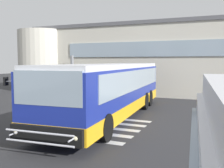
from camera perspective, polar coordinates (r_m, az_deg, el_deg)
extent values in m
cube|color=#2B2B2D|center=(16.23, -3.90, -5.16)|extent=(80.00, 90.00, 0.02)
cube|color=silver|center=(10.17, -9.27, -11.24)|extent=(4.40, 0.36, 0.01)
cube|color=silver|center=(10.91, -6.70, -10.09)|extent=(4.40, 0.36, 0.01)
cube|color=silver|center=(11.68, -4.49, -9.08)|extent=(4.40, 0.36, 0.01)
cube|color=silver|center=(12.46, -2.56, -8.18)|extent=(4.40, 0.36, 0.01)
cube|color=silver|center=(13.26, -0.86, -7.37)|extent=(4.40, 0.36, 0.01)
cube|color=beige|center=(27.23, 7.62, 4.97)|extent=(18.77, 12.00, 5.76)
cube|color=#56565B|center=(27.40, 7.69, 11.33)|extent=(18.97, 12.20, 0.30)
cylinder|color=beige|center=(26.28, -14.90, 4.86)|extent=(4.40, 4.40, 5.76)
cube|color=black|center=(24.14, -9.99, 0.96)|extent=(1.80, 0.16, 2.40)
cube|color=#8C9EAD|center=(21.17, 5.89, 7.51)|extent=(12.77, 0.10, 1.20)
cylinder|color=slate|center=(23.10, -8.59, 1.97)|extent=(0.28, 0.28, 3.34)
cube|color=navy|center=(13.34, -0.16, -1.11)|extent=(3.35, 11.81, 2.15)
cube|color=#F2AD19|center=(13.45, -0.16, -4.50)|extent=(3.40, 11.86, 0.55)
cube|color=silver|center=(13.27, -0.16, 3.94)|extent=(3.24, 11.61, 0.20)
cube|color=#8C9EAD|center=(8.08, -13.78, -0.89)|extent=(2.35, 0.28, 1.05)
cube|color=#8C9EAD|center=(13.23, 5.57, 0.99)|extent=(0.77, 10.44, 0.95)
cube|color=#8C9EAD|center=(14.05, -4.75, 1.22)|extent=(0.77, 10.44, 0.95)
cube|color=black|center=(8.05, -13.83, 1.63)|extent=(2.15, 0.25, 0.28)
cube|color=black|center=(8.23, -14.08, -10.69)|extent=(2.46, 0.37, 0.52)
sphere|color=beige|center=(7.69, -7.71, -11.53)|extent=(0.18, 0.18, 0.18)
sphere|color=beige|center=(8.78, -19.92, -9.71)|extent=(0.18, 0.18, 0.18)
cylinder|color=#B7B7BF|center=(9.12, -21.04, 0.52)|extent=(0.40, 0.08, 0.05)
cube|color=black|center=(9.25, -21.99, 0.54)|extent=(0.05, 0.20, 0.28)
cylinder|color=black|center=(9.37, -1.50, -9.44)|extent=(0.37, 1.02, 1.00)
cylinder|color=black|center=(10.41, -13.84, -8.13)|extent=(0.37, 1.02, 1.00)
cylinder|color=black|center=(15.67, 7.09, -3.66)|extent=(0.37, 1.02, 1.00)
cylinder|color=black|center=(16.31, -1.02, -3.29)|extent=(0.37, 1.02, 1.00)
cylinder|color=black|center=(16.93, 8.01, -3.03)|extent=(0.37, 1.02, 1.00)
cylinder|color=black|center=(17.53, 0.44, -2.72)|extent=(0.37, 1.02, 1.00)
cylinder|color=#B7B7BF|center=(7.97, -15.55, -12.20)|extent=(2.25, 0.22, 0.06)
cylinder|color=#B7B7BF|center=(7.89, -15.60, -10.12)|extent=(2.25, 0.22, 0.06)
cylinder|color=#B7B7BF|center=(7.60, -8.50, -11.73)|extent=(0.08, 0.50, 0.05)
cylinder|color=#B7B7BF|center=(8.65, -20.21, -9.93)|extent=(0.08, 0.50, 0.05)
cylinder|color=#1E2338|center=(21.75, -8.16, -1.49)|extent=(0.15, 0.15, 0.85)
cylinder|color=#1E2338|center=(21.93, -8.39, -1.44)|extent=(0.15, 0.15, 0.85)
cube|color=#338C4C|center=(21.77, -8.30, 0.41)|extent=(0.44, 0.39, 0.58)
sphere|color=tan|center=(21.74, -8.31, 1.51)|extent=(0.23, 0.23, 0.23)
cylinder|color=#338C4C|center=(21.55, -8.01, 0.23)|extent=(0.09, 0.09, 0.55)
cylinder|color=#338C4C|center=(22.00, -8.59, 0.32)|extent=(0.09, 0.09, 0.55)
cube|color=#26663F|center=(21.85, -7.90, 0.38)|extent=(0.35, 0.31, 0.44)
cylinder|color=#4C4233|center=(21.96, -5.66, -1.40)|extent=(0.15, 0.15, 0.85)
cylinder|color=#4C4233|center=(21.97, -6.18, -1.40)|extent=(0.15, 0.15, 0.85)
cube|color=#996633|center=(21.90, -5.94, 0.46)|extent=(0.44, 0.36, 0.58)
sphere|color=tan|center=(21.87, -5.95, 1.56)|extent=(0.23, 0.23, 0.23)
cylinder|color=#996633|center=(21.89, -5.28, 0.33)|extent=(0.09, 0.09, 0.55)
cylinder|color=#996633|center=(21.92, -6.59, 0.33)|extent=(0.09, 0.09, 0.55)
cylinder|color=#2D2D33|center=(20.87, -2.19, -1.71)|extent=(0.15, 0.15, 0.85)
cylinder|color=#2D2D33|center=(20.89, -2.74, -1.70)|extent=(0.15, 0.15, 0.85)
cube|color=#4C4751|center=(20.81, -2.47, 0.25)|extent=(0.43, 0.34, 0.58)
sphere|color=tan|center=(20.78, -2.48, 1.41)|extent=(0.23, 0.23, 0.23)
cylinder|color=#4C4751|center=(20.79, -1.78, 0.11)|extent=(0.09, 0.09, 0.55)
cylinder|color=#4C4751|center=(20.84, -3.15, 0.12)|extent=(0.09, 0.09, 0.55)
cylinder|color=yellow|center=(19.21, 2.43, -2.21)|extent=(0.18, 0.18, 0.90)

